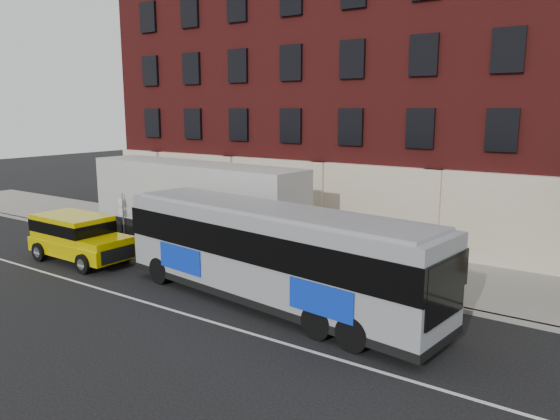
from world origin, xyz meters
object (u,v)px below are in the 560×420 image
Objects in this scene: sign_pole at (122,213)px; city_bus at (272,252)px; shipping_container at (194,205)px; yellow_suv at (77,235)px.

city_bus is (11.91, -3.25, 0.48)m from sign_pole.
yellow_suv is at bearing -116.98° from shipping_container.
city_bus is at bearing -15.29° from sign_pole.
city_bus is 1.02× the size of shipping_container.
shipping_container is at bearing 17.61° from sign_pole.
shipping_container is at bearing 63.02° from yellow_suv.
sign_pole is 3.98m from yellow_suv.
sign_pole is 12.35m from city_bus.
sign_pole is 4.20m from shipping_container.
shipping_container reaches higher than sign_pole.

